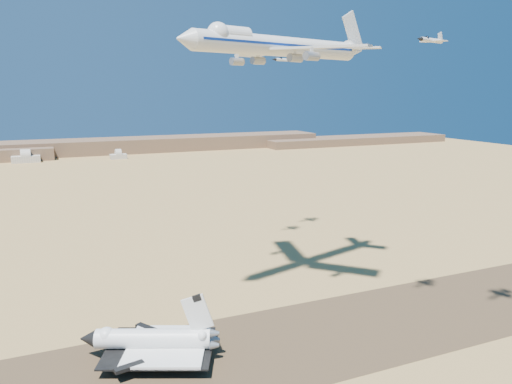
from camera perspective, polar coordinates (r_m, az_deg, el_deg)
name	(u,v)px	position (r m, az deg, el deg)	size (l,w,h in m)	color
ground	(221,358)	(157.77, -4.00, -18.39)	(1200.00, 1200.00, 0.00)	#AD8B4D
runway	(221,358)	(157.75, -4.00, -18.38)	(600.00, 50.00, 0.06)	brown
ridgeline	(132,147)	(669.60, -13.98, 5.01)	(960.00, 90.00, 18.00)	brown
hangars	(22,159)	(612.51, -25.19, 3.43)	(200.50, 29.50, 30.00)	#BEB7A8
shuttle	(152,341)	(157.85, -11.78, -16.33)	(42.00, 35.44, 20.44)	white
carrier_747	(275,46)	(182.20, 2.18, 16.36)	(87.32, 65.21, 21.84)	silver
crew_a	(177,364)	(154.61, -8.99, -18.82)	(0.57, 0.38, 1.58)	orange
crew_b	(191,357)	(157.14, -7.47, -18.21)	(0.83, 0.48, 1.71)	orange
crew_c	(192,365)	(153.15, -7.33, -19.05)	(1.01, 0.52, 1.73)	orange
chase_jet_a	(431,40)	(162.66, 19.37, 16.07)	(13.48, 7.86, 3.43)	silver
chase_jet_d	(259,48)	(237.77, 0.31, 16.14)	(13.55, 7.84, 3.44)	silver
chase_jet_e	(285,60)	(259.21, 3.35, 14.85)	(15.80, 9.05, 4.00)	silver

